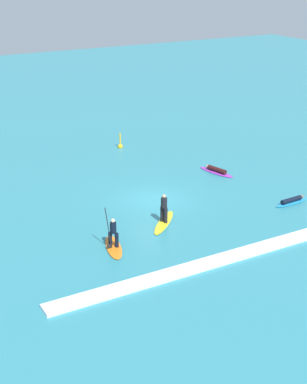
% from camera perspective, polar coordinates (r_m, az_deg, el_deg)
% --- Properties ---
extents(ground_plane, '(120.00, 120.00, 0.00)m').
position_cam_1_polar(ground_plane, '(35.65, 0.00, -0.74)').
color(ground_plane, teal).
rests_on(ground_plane, ground).
extents(surfer_on_blue_board, '(2.50, 0.70, 0.37)m').
position_cam_1_polar(surfer_on_blue_board, '(36.05, 13.45, -0.87)').
color(surfer_on_blue_board, '#1E8CD1').
rests_on(surfer_on_blue_board, ground_plane).
extents(surfer_on_orange_board, '(1.52, 2.81, 2.36)m').
position_cam_1_polar(surfer_on_orange_board, '(29.76, -3.96, -4.86)').
color(surfer_on_orange_board, orange).
rests_on(surfer_on_orange_board, ground_plane).
extents(surfer_on_purple_board, '(1.36, 3.01, 0.39)m').
position_cam_1_polar(surfer_on_purple_board, '(40.29, 6.20, 2.10)').
color(surfer_on_purple_board, purple).
rests_on(surfer_on_purple_board, ground_plane).
extents(surfer_on_yellow_board, '(2.76, 2.74, 1.75)m').
position_cam_1_polar(surfer_on_yellow_board, '(32.34, 1.03, -2.40)').
color(surfer_on_yellow_board, yellow).
rests_on(surfer_on_yellow_board, ground_plane).
extents(marker_buoy, '(0.38, 0.38, 1.29)m').
position_cam_1_polar(marker_buoy, '(45.44, -3.29, 4.61)').
color(marker_buoy, yellow).
rests_on(marker_buoy, ground_plane).
extents(wave_crest, '(20.09, 0.90, 0.18)m').
position_cam_1_polar(wave_crest, '(29.30, 8.15, -6.15)').
color(wave_crest, white).
rests_on(wave_crest, ground_plane).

